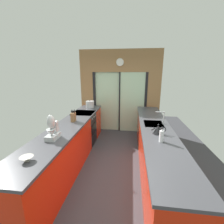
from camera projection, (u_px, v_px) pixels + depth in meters
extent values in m
cube|color=#38383D|center=(113.00, 158.00, 3.71)|extent=(5.04, 7.60, 0.02)
cube|color=olive|center=(120.00, 61.00, 4.83)|extent=(2.64, 0.08, 0.70)
cube|color=#B2D1AD|center=(107.00, 102.00, 5.25)|extent=(0.80, 0.02, 2.00)
cube|color=#B2D1AD|center=(132.00, 103.00, 5.11)|extent=(0.80, 0.02, 2.00)
cube|color=black|center=(95.00, 102.00, 5.28)|extent=(0.08, 0.10, 2.00)
cube|color=black|center=(145.00, 103.00, 5.07)|extent=(0.08, 0.10, 2.00)
cube|color=black|center=(120.00, 102.00, 5.18)|extent=(0.04, 0.10, 2.00)
cube|color=olive|center=(88.00, 102.00, 5.31)|extent=(0.42, 0.08, 2.00)
cube|color=olive|center=(153.00, 103.00, 5.04)|extent=(0.42, 0.08, 2.00)
cylinder|color=white|center=(120.00, 62.00, 4.79)|extent=(0.22, 0.03, 0.22)
torus|color=beige|center=(120.00, 62.00, 4.79)|extent=(0.24, 0.02, 0.24)
cube|color=red|center=(58.00, 160.00, 2.82)|extent=(0.58, 2.55, 0.88)
cube|color=red|center=(90.00, 122.00, 4.93)|extent=(0.58, 0.65, 0.88)
cube|color=#3D3D42|center=(70.00, 125.00, 3.30)|extent=(0.62, 3.80, 0.04)
cube|color=red|center=(155.00, 149.00, 3.19)|extent=(0.58, 3.80, 0.88)
cube|color=#3D3D42|center=(156.00, 129.00, 3.08)|extent=(0.62, 3.80, 0.04)
cube|color=#B7BABC|center=(153.00, 125.00, 3.32)|extent=(0.40, 0.48, 0.05)
cylinder|color=#B7BABC|center=(164.00, 118.00, 3.25)|extent=(0.02, 0.02, 0.27)
cylinder|color=#B7BABC|center=(160.00, 112.00, 3.23)|extent=(0.18, 0.02, 0.02)
cube|color=black|center=(84.00, 129.00, 4.33)|extent=(0.58, 0.60, 0.88)
cube|color=black|center=(94.00, 128.00, 4.28)|extent=(0.01, 0.48, 0.28)
cube|color=black|center=(83.00, 113.00, 4.21)|extent=(0.58, 0.60, 0.03)
cylinder|color=#B7BABC|center=(92.00, 119.00, 4.03)|extent=(0.02, 0.04, 0.04)
cylinder|color=#B7BABC|center=(94.00, 117.00, 4.20)|extent=(0.02, 0.04, 0.04)
cylinder|color=#B7BABC|center=(96.00, 115.00, 4.37)|extent=(0.02, 0.04, 0.04)
cylinder|color=gray|center=(27.00, 161.00, 1.93)|extent=(0.08, 0.08, 0.01)
cone|color=gray|center=(27.00, 159.00, 1.92)|extent=(0.17, 0.17, 0.05)
cube|color=brown|center=(73.00, 117.00, 3.43)|extent=(0.08, 0.14, 0.21)
cylinder|color=black|center=(71.00, 112.00, 3.41)|extent=(0.02, 0.02, 0.06)
cylinder|color=black|center=(72.00, 111.00, 3.40)|extent=(0.02, 0.02, 0.08)
cylinder|color=black|center=(73.00, 112.00, 3.40)|extent=(0.02, 0.02, 0.06)
cylinder|color=black|center=(74.00, 112.00, 3.40)|extent=(0.02, 0.02, 0.06)
cylinder|color=black|center=(74.00, 111.00, 3.39)|extent=(0.02, 0.02, 0.08)
cube|color=#B7BABC|center=(53.00, 137.00, 2.55)|extent=(0.17, 0.26, 0.08)
cube|color=#B7BABC|center=(55.00, 127.00, 2.61)|extent=(0.10, 0.08, 0.20)
ellipsoid|color=#B7BABC|center=(51.00, 122.00, 2.47)|extent=(0.13, 0.12, 0.24)
cone|color=#B7BABC|center=(51.00, 133.00, 2.50)|extent=(0.15, 0.15, 0.13)
cylinder|color=#B7BABC|center=(90.00, 104.00, 4.79)|extent=(0.25, 0.25, 0.19)
cylinder|color=#B7BABC|center=(90.00, 101.00, 4.76)|extent=(0.26, 0.26, 0.01)
sphere|color=black|center=(90.00, 101.00, 4.76)|extent=(0.03, 0.03, 0.03)
cone|color=black|center=(158.00, 130.00, 2.75)|extent=(0.19, 0.19, 0.16)
sphere|color=black|center=(158.00, 125.00, 2.73)|extent=(0.03, 0.03, 0.03)
cylinder|color=black|center=(153.00, 129.00, 2.76)|extent=(0.08, 0.02, 0.07)
torus|color=black|center=(163.00, 129.00, 2.74)|extent=(0.10, 0.01, 0.10)
cylinder|color=silver|center=(161.00, 136.00, 2.43)|extent=(0.07, 0.07, 0.19)
cylinder|color=silver|center=(162.00, 130.00, 2.41)|extent=(0.03, 0.03, 0.04)
cylinder|color=black|center=(162.00, 128.00, 2.40)|extent=(0.04, 0.04, 0.01)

